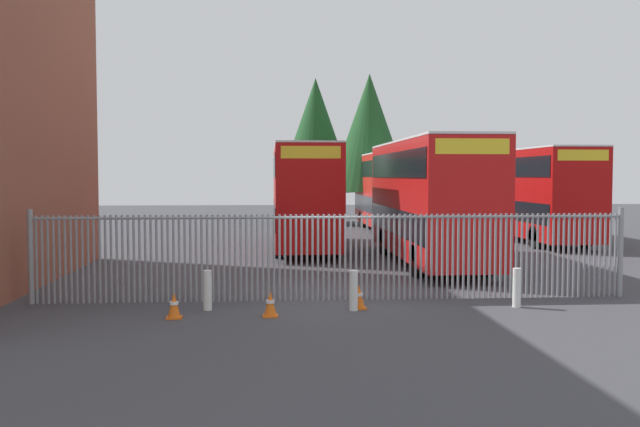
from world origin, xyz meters
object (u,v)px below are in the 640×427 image
Objects in this scene: double_decker_bus_behind_fence_right at (533,191)px; traffic_cone_by_gate at (359,297)px; bollard_center_front at (354,291)px; traffic_cone_mid_forecourt at (270,304)px; double_decker_bus_far_back at (388,189)px; bollard_near_right at (517,288)px; traffic_cone_near_kerb at (174,305)px; double_decker_bus_near_gate at (429,197)px; bollard_near_left at (208,290)px; double_decker_bus_behind_fence_left at (304,193)px.

double_decker_bus_behind_fence_right is 18.32× the size of traffic_cone_by_gate.
bollard_center_front is 2.05m from traffic_cone_mid_forecourt.
double_decker_bus_far_back is at bearing 78.45° from bollard_center_front.
traffic_cone_near_kerb is at bearing -174.67° from bollard_near_right.
bollard_center_front is at bearing 16.72° from traffic_cone_mid_forecourt.
double_decker_bus_near_gate is 10.69m from double_decker_bus_behind_fence_right.
traffic_cone_by_gate and traffic_cone_mid_forecourt have the same top height.
bollard_near_right is 3.83m from traffic_cone_by_gate.
traffic_cone_mid_forecourt is (1.47, -0.87, -0.19)m from bollard_near_left.
bollard_near_right is at bearing 1.92° from bollard_center_front.
traffic_cone_by_gate is (3.59, -0.08, -0.19)m from bollard_near_left.
double_decker_bus_behind_fence_right is 22.86m from traffic_cone_near_kerb.
bollard_center_front reaches higher than traffic_cone_near_kerb.
double_decker_bus_behind_fence_left is at bearing 107.96° from bollard_near_right.
double_decker_bus_near_gate is 8.66m from bollard_near_right.
double_decker_bus_behind_fence_left is (-4.24, 5.39, 0.00)m from double_decker_bus_near_gate.
traffic_cone_by_gate is at bearing 20.55° from traffic_cone_mid_forecourt.
double_decker_bus_behind_fence_right is at bearing 53.84° from traffic_cone_mid_forecourt.
bollard_center_front is at bearing -87.93° from double_decker_bus_behind_fence_left.
double_decker_bus_far_back is (-5.87, 6.80, 0.00)m from double_decker_bus_behind_fence_right.
bollard_near_right is (3.98, 0.13, 0.00)m from bollard_center_front.
double_decker_bus_behind_fence_left is 14.67m from bollard_near_right.
double_decker_bus_near_gate is 14.97m from double_decker_bus_far_back.
bollard_near_left is 7.41m from bollard_near_right.
double_decker_bus_near_gate is 10.99m from traffic_cone_mid_forecourt.
bollard_center_front is at bearing 8.61° from traffic_cone_near_kerb.
double_decker_bus_behind_fence_right is 8.98m from double_decker_bus_far_back.
bollard_near_right is (0.24, -8.43, -1.95)m from double_decker_bus_near_gate.
double_decker_bus_behind_fence_right is 19.68m from traffic_cone_by_gate.
traffic_cone_mid_forecourt is at bearing -30.64° from bollard_near_left.
double_decker_bus_behind_fence_left and double_decker_bus_far_back have the same top height.
double_decker_bus_behind_fence_left is at bearing 92.07° from bollard_center_front.
double_decker_bus_near_gate reaches higher than traffic_cone_near_kerb.
double_decker_bus_near_gate reaches higher than bollard_center_front.
traffic_cone_by_gate is at bearing -113.20° from double_decker_bus_near_gate.
double_decker_bus_behind_fence_left reaches higher than traffic_cone_by_gate.
traffic_cone_mid_forecourt is at bearing -159.45° from traffic_cone_by_gate.
traffic_cone_near_kerb is at bearing -169.04° from traffic_cone_by_gate.
double_decker_bus_behind_fence_left is 15.17m from traffic_cone_near_kerb.
double_decker_bus_far_back is 18.32× the size of traffic_cone_mid_forecourt.
double_decker_bus_near_gate and double_decker_bus_behind_fence_left have the same top height.
bollard_near_left is (-8.24, -23.21, -1.95)m from double_decker_bus_far_back.
double_decker_bus_behind_fence_right is 21.52m from traffic_cone_mid_forecourt.
double_decker_bus_far_back reaches higher than traffic_cone_mid_forecourt.
double_decker_bus_near_gate is 18.32× the size of traffic_cone_by_gate.
double_decker_bus_behind_fence_left is 11.38× the size of bollard_center_front.
bollard_near_left is (-14.11, -16.41, -1.95)m from double_decker_bus_behind_fence_right.
bollard_center_front is (-4.80, -23.50, -1.95)m from double_decker_bus_far_back.
bollard_near_left is 1.61× the size of traffic_cone_mid_forecourt.
bollard_near_left is at bearing -109.54° from double_decker_bus_far_back.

